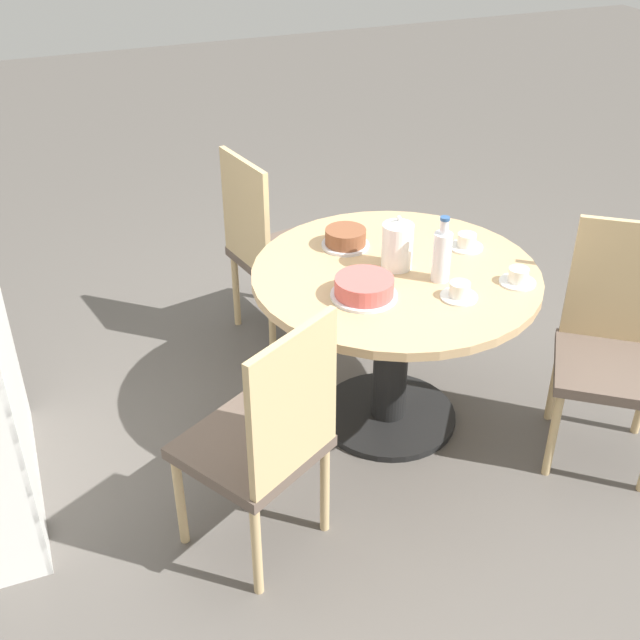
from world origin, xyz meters
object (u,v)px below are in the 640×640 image
(chair_c, at_px, (614,344))
(cup_b, at_px, (459,292))
(cake_second, at_px, (346,238))
(chair_b, at_px, (265,439))
(coffee_pot, at_px, (397,244))
(chair_a, at_px, (271,246))
(cake_main, at_px, (364,288))
(cup_a, at_px, (466,242))
(cup_c, at_px, (518,277))
(water_bottle, at_px, (442,255))

(chair_c, bearing_deg, cup_b, -160.64)
(cake_second, bearing_deg, chair_c, -131.01)
(chair_b, relative_size, chair_c, 1.00)
(cup_b, bearing_deg, coffee_pot, 20.27)
(chair_c, xyz_separation_m, coffee_pot, (0.48, 0.71, 0.34))
(chair_a, height_order, cake_main, chair_a)
(chair_c, distance_m, coffee_pot, 0.92)
(chair_a, height_order, cup_a, chair_a)
(cup_c, bearing_deg, coffee_pot, 52.56)
(chair_c, xyz_separation_m, cup_b, (0.19, 0.60, 0.26))
(cake_main, relative_size, cup_b, 1.79)
(chair_a, relative_size, cup_c, 6.89)
(water_bottle, distance_m, cake_second, 0.45)
(chair_a, relative_size, cup_b, 6.89)
(water_bottle, bearing_deg, chair_a, 21.27)
(chair_c, xyz_separation_m, cake_second, (0.72, 0.83, 0.27))
(coffee_pot, xyz_separation_m, cake_main, (-0.16, 0.21, -0.06))
(chair_a, bearing_deg, water_bottle, -170.47)
(chair_a, bearing_deg, cake_main, 171.03)
(chair_a, bearing_deg, chair_b, 148.86)
(cup_a, bearing_deg, water_bottle, 130.43)
(chair_a, xyz_separation_m, chair_c, (-1.28, -0.97, 0.00))
(coffee_pot, relative_size, water_bottle, 0.84)
(chair_b, relative_size, water_bottle, 3.66)
(water_bottle, bearing_deg, cup_b, -179.86)
(water_bottle, distance_m, cup_b, 0.17)
(chair_b, relative_size, cup_a, 6.89)
(coffee_pot, bearing_deg, cake_main, 127.73)
(chair_a, xyz_separation_m, cake_second, (-0.56, -0.14, 0.27))
(cake_second, bearing_deg, cake_main, 166.38)
(water_bottle, relative_size, cup_c, 1.88)
(chair_a, xyz_separation_m, cup_c, (-1.08, -0.63, 0.26))
(cup_a, bearing_deg, chair_b, 118.01)
(chair_b, height_order, coffee_pot, chair_b)
(chair_c, distance_m, cup_b, 0.68)
(cup_b, distance_m, cup_c, 0.26)
(chair_a, relative_size, water_bottle, 3.66)
(water_bottle, xyz_separation_m, cup_b, (-0.14, -0.00, -0.08))
(coffee_pot, height_order, cup_b, coffee_pot)
(chair_b, xyz_separation_m, chair_c, (0.04, -1.43, 0.00))
(water_bottle, xyz_separation_m, cake_second, (0.39, 0.22, -0.07))
(chair_b, xyz_separation_m, coffee_pot, (0.52, -0.72, 0.34))
(chair_a, distance_m, chair_c, 1.60)
(cake_second, relative_size, cup_b, 1.42)
(chair_a, xyz_separation_m, cake_main, (-0.96, -0.05, 0.27))
(cake_main, bearing_deg, chair_b, 124.98)
(chair_a, bearing_deg, chair_c, -154.43)
(cake_second, distance_m, cup_c, 0.71)
(chair_a, bearing_deg, cup_a, -153.15)
(cake_second, relative_size, cup_a, 1.42)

